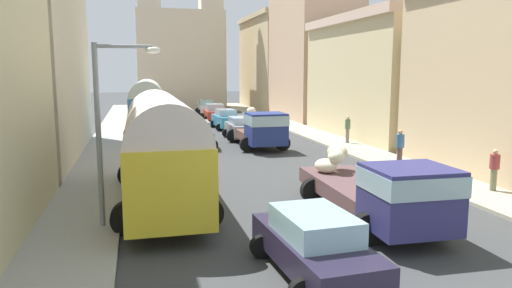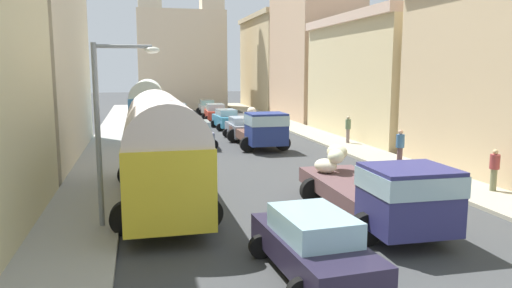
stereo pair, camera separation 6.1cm
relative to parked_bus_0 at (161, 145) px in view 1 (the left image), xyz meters
The scene contains 24 objects.
ground_plane 16.17m from the parked_bus_0, 73.30° to the left, with size 154.00×154.00×0.00m, color #3A3C3D.
sidewalk_left 15.72m from the parked_bus_0, 99.77° to the left, with size 2.50×70.00×0.14m, color #9E9C94.
sidewalk_right 19.51m from the parked_bus_0, 52.33° to the left, with size 2.50×70.00×0.14m, color #A59F89.
building_left_2 13.59m from the parked_bus_0, 121.85° to the left, with size 5.94×14.66×12.13m.
building_right_2 21.71m from the parked_bus_0, 42.02° to the left, with size 6.48×13.74×8.54m.
building_right_3 32.61m from the parked_bus_0, 60.22° to the left, with size 6.43×11.36×13.55m.
building_right_4 44.59m from the parked_bus_0, 68.86° to the left, with size 6.43×14.95×11.42m.
distant_church 44.00m from the parked_bus_0, 83.95° to the left, with size 10.45×6.06×20.48m.
parked_bus_0 is the anchor object (origin of this frame).
parked_bus_1 19.00m from the parked_bus_0, 90.21° to the left, with size 3.38×8.71×4.06m.
cargo_truck_0 7.59m from the parked_bus_0, 32.75° to the right, with size 3.18×7.37×2.19m.
cargo_truck_1 13.15m from the parked_bus_0, 60.36° to the left, with size 3.13×6.70×2.35m.
car_0 16.69m from the parked_bus_0, 68.14° to the left, with size 2.31×3.93×1.56m.
car_1 22.50m from the parked_bus_0, 74.00° to the left, with size 2.29×4.16×1.61m.
car_2 28.84m from the parked_bus_0, 77.33° to the left, with size 2.47×4.15×1.62m.
car_3 36.25m from the parked_bus_0, 79.55° to the left, with size 2.30×3.98×1.54m.
car_4 7.77m from the parked_bus_0, 65.90° to the right, with size 2.47×4.43×1.51m.
car_5 13.23m from the parked_bus_0, 77.67° to the left, with size 2.31×4.04×1.62m.
car_6 21.39m from the parked_bus_0, 82.82° to the left, with size 2.52×3.72×1.62m.
car_7 30.23m from the parked_bus_0, 84.44° to the left, with size 2.37×4.40×1.58m.
pedestrian_0 12.65m from the parked_bus_0, ahead, with size 0.37×0.37×1.76m.
pedestrian_1 12.13m from the parked_bus_0, 17.65° to the left, with size 0.55×0.55×1.93m.
pedestrian_2 16.71m from the parked_bus_0, 42.70° to the left, with size 0.47×0.47×1.87m.
streetlamp_near 3.15m from the parked_bus_0, 123.28° to the right, with size 1.93×0.28×5.53m.
Camera 1 is at (-5.37, -5.45, 4.75)m, focal length 33.94 mm.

